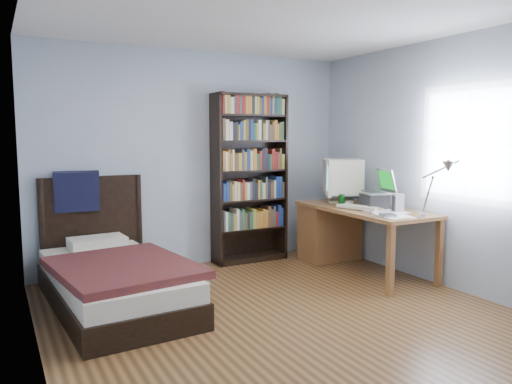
# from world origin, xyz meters

# --- Properties ---
(room) EXTENTS (4.20, 4.24, 2.50)m
(room) POSITION_xyz_m (0.03, -0.00, 1.25)
(room) COLOR #4E3016
(room) RESTS_ON ground
(desk) EXTENTS (0.75, 1.67, 0.73)m
(desk) POSITION_xyz_m (1.50, 1.35, 0.42)
(desk) COLOR brown
(desk) RESTS_ON floor
(crt_monitor) EXTENTS (0.64, 0.58, 0.53)m
(crt_monitor) POSITION_xyz_m (1.56, 1.37, 1.03)
(crt_monitor) COLOR beige
(crt_monitor) RESTS_ON desk
(laptop) EXTENTS (0.42, 0.41, 0.43)m
(laptop) POSITION_xyz_m (1.61, 0.81, 0.85)
(laptop) COLOR #2D2D30
(laptop) RESTS_ON desk
(desk_lamp) EXTENTS (0.22, 0.49, 0.58)m
(desk_lamp) POSITION_xyz_m (1.48, -0.24, 1.20)
(desk_lamp) COLOR #99999E
(desk_lamp) RESTS_ON desk
(keyboard) EXTENTS (0.33, 0.52, 0.05)m
(keyboard) POSITION_xyz_m (1.39, 0.82, 0.75)
(keyboard) COLOR beige
(keyboard) RESTS_ON desk
(speaker) EXTENTS (0.13, 0.13, 0.20)m
(speaker) POSITION_xyz_m (1.59, 0.45, 0.83)
(speaker) COLOR #969698
(speaker) RESTS_ON desk
(soda_can) EXTENTS (0.07, 0.07, 0.13)m
(soda_can) POSITION_xyz_m (1.40, 1.15, 0.80)
(soda_can) COLOR #073A0A
(soda_can) RESTS_ON desk
(mouse) EXTENTS (0.06, 0.11, 0.04)m
(mouse) POSITION_xyz_m (1.51, 1.18, 0.75)
(mouse) COLOR silver
(mouse) RESTS_ON desk
(phone_silver) EXTENTS (0.08, 0.11, 0.02)m
(phone_silver) POSITION_xyz_m (1.29, 0.56, 0.74)
(phone_silver) COLOR silver
(phone_silver) RESTS_ON desk
(phone_grey) EXTENTS (0.09, 0.11, 0.02)m
(phone_grey) POSITION_xyz_m (1.23, 0.37, 0.74)
(phone_grey) COLOR #969698
(phone_grey) RESTS_ON desk
(external_drive) EXTENTS (0.17, 0.17, 0.03)m
(external_drive) POSITION_xyz_m (1.29, 0.27, 0.74)
(external_drive) COLOR #969698
(external_drive) RESTS_ON desk
(bookshelf) EXTENTS (0.91, 0.30, 2.02)m
(bookshelf) POSITION_xyz_m (0.62, 1.94, 1.01)
(bookshelf) COLOR black
(bookshelf) RESTS_ON floor
(bed) EXTENTS (1.23, 2.11, 1.16)m
(bed) POSITION_xyz_m (-1.21, 1.13, 0.26)
(bed) COLOR black
(bed) RESTS_ON floor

